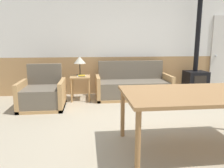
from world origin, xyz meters
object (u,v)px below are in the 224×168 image
side_table (80,81)px  couch (133,87)px  armchair (43,95)px  wood_stove (196,74)px  dining_table (199,97)px  table_lamp (80,61)px

side_table → couch: bearing=1.0°
armchair → side_table: armchair is taller
wood_stove → dining_table: bearing=-116.6°
side_table → wood_stove: (2.95, 0.13, 0.10)m
couch → side_table: size_ratio=3.15×
couch → side_table: bearing=-179.0°
armchair → side_table: bearing=30.3°
side_table → dining_table: bearing=-59.1°
armchair → dining_table: size_ratio=0.47×
side_table → table_lamp: (-0.00, 0.08, 0.47)m
table_lamp → dining_table: 3.13m
couch → dining_table: 2.69m
side_table → table_lamp: table_lamp is taller
table_lamp → wood_stove: (2.95, 0.05, -0.37)m
side_table → wood_stove: size_ratio=0.23×
wood_stove → armchair: bearing=-169.9°
side_table → table_lamp: size_ratio=1.26×
couch → table_lamp: (-1.29, 0.06, 0.66)m
dining_table → wood_stove: (1.38, 2.75, -0.13)m
dining_table → side_table: bearing=120.9°
armchair → dining_table: bearing=-45.8°
side_table → table_lamp: bearing=91.4°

